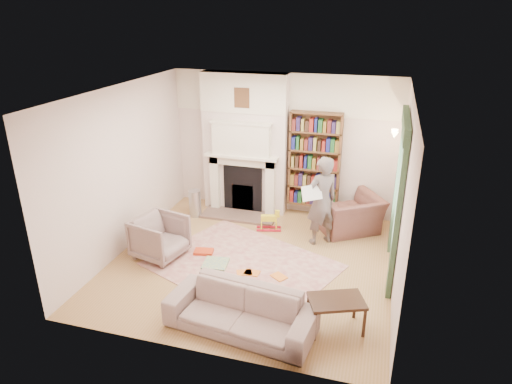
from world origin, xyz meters
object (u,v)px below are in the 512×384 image
(sofa, at_px, (241,311))
(man_reading, at_px, (322,201))
(bookcase, at_px, (315,160))
(armchair_left, at_px, (160,237))
(paraffin_heater, at_px, (195,203))
(coffee_table, at_px, (336,314))
(rocking_horse, at_px, (269,220))
(armchair_reading, at_px, (349,214))

(sofa, relative_size, man_reading, 1.20)
(bookcase, xyz_separation_m, armchair_left, (-2.18, -2.38, -0.82))
(man_reading, xyz_separation_m, paraffin_heater, (-2.59, 0.42, -0.53))
(coffee_table, distance_m, rocking_horse, 2.98)
(sofa, distance_m, man_reading, 2.80)
(armchair_left, distance_m, rocking_horse, 2.10)
(armchair_reading, bearing_deg, rocking_horse, -18.65)
(armchair_reading, height_order, coffee_table, armchair_reading)
(man_reading, distance_m, coffee_table, 2.46)
(paraffin_heater, bearing_deg, armchair_left, -87.25)
(armchair_reading, xyz_separation_m, coffee_table, (0.11, -2.92, -0.13))
(bookcase, xyz_separation_m, armchair_reading, (0.78, -0.54, -0.82))
(paraffin_heater, distance_m, rocking_horse, 1.61)
(bookcase, distance_m, coffee_table, 3.70)
(bookcase, xyz_separation_m, sofa, (-0.30, -3.81, -0.89))
(man_reading, bearing_deg, sofa, 38.47)
(armchair_reading, distance_m, coffee_table, 2.93)
(bookcase, distance_m, sofa, 3.93)
(sofa, distance_m, coffee_table, 1.24)
(armchair_reading, bearing_deg, armchair_left, -1.74)
(coffee_table, bearing_deg, armchair_left, 138.36)
(rocking_horse, bearing_deg, armchair_reading, 0.26)
(armchair_left, relative_size, rocking_horse, 1.69)
(man_reading, height_order, paraffin_heater, man_reading)
(armchair_reading, bearing_deg, sofa, 38.26)
(sofa, xyz_separation_m, coffee_table, (1.19, 0.36, -0.06))
(coffee_table, relative_size, rocking_horse, 1.51)
(bookcase, height_order, man_reading, bookcase)
(paraffin_heater, bearing_deg, rocking_horse, -7.54)
(armchair_reading, relative_size, rocking_horse, 2.33)
(paraffin_heater, bearing_deg, man_reading, -9.28)
(sofa, bearing_deg, rocking_horse, 104.74)
(armchair_left, bearing_deg, bookcase, -29.46)
(man_reading, height_order, coffee_table, man_reading)
(coffee_table, bearing_deg, armchair_reading, 69.94)
(man_reading, relative_size, coffee_table, 2.31)
(armchair_left, relative_size, sofa, 0.40)
(bookcase, height_order, rocking_horse, bookcase)
(paraffin_heater, bearing_deg, sofa, -57.61)
(armchair_reading, distance_m, paraffin_heater, 3.05)
(paraffin_heater, height_order, rocking_horse, paraffin_heater)
(armchair_left, xyz_separation_m, paraffin_heater, (-0.08, 1.66, -0.08))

